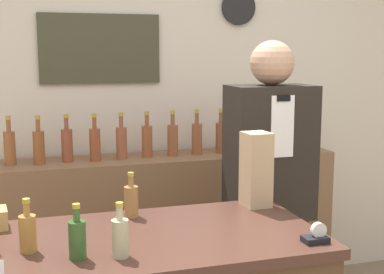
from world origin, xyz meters
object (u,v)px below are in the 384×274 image
(shopkeeper, at_px, (269,206))
(tape_dispenser, at_px, (316,236))
(paper_bag, at_px, (256,169))
(potted_plant, at_px, (297,126))

(shopkeeper, distance_m, tape_dispenser, 0.86)
(paper_bag, relative_size, tape_dispenser, 3.64)
(potted_plant, relative_size, tape_dispenser, 3.36)
(paper_bag, height_order, tape_dispenser, paper_bag)
(shopkeeper, relative_size, potted_plant, 5.59)
(shopkeeper, bearing_deg, tape_dispenser, -103.80)
(shopkeeper, height_order, potted_plant, shopkeeper)
(potted_plant, bearing_deg, shopkeeper, -126.07)
(paper_bag, distance_m, tape_dispenser, 0.51)
(shopkeeper, distance_m, potted_plant, 0.98)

